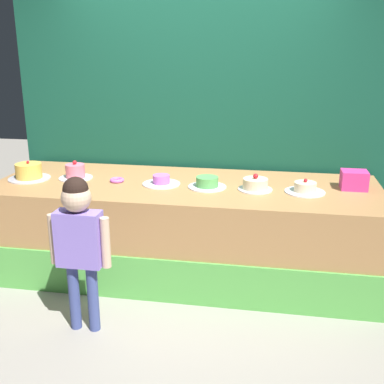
{
  "coord_description": "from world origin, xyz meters",
  "views": [
    {
      "loc": [
        0.72,
        -3.2,
        1.91
      ],
      "look_at": [
        0.1,
        0.34,
        0.8
      ],
      "focal_mm": 44.43,
      "sensor_mm": 36.0,
      "label": 1
    }
  ],
  "objects": [
    {
      "name": "donut",
      "position": [
        -0.59,
        0.53,
        0.81
      ],
      "size": [
        0.12,
        0.12,
        0.03
      ],
      "primitive_type": "torus",
      "color": "#CC66D8",
      "rests_on": "stage_platform"
    },
    {
      "name": "cake_center_right",
      "position": [
        0.2,
        0.5,
        0.83
      ],
      "size": [
        0.31,
        0.31,
        0.09
      ],
      "color": "silver",
      "rests_on": "stage_platform"
    },
    {
      "name": "cake_far_right",
      "position": [
        0.98,
        0.49,
        0.83
      ],
      "size": [
        0.32,
        0.32,
        0.11
      ],
      "color": "silver",
      "rests_on": "stage_platform"
    },
    {
      "name": "pink_box",
      "position": [
        1.37,
        0.66,
        0.87
      ],
      "size": [
        0.21,
        0.18,
        0.15
      ],
      "primitive_type": "cube",
      "rotation": [
        0.0,
        0.0,
        0.01
      ],
      "color": "#E43791",
      "rests_on": "stage_platform"
    },
    {
      "name": "cake_far_left",
      "position": [
        -1.37,
        0.48,
        0.86
      ],
      "size": [
        0.36,
        0.36,
        0.16
      ],
      "color": "silver",
      "rests_on": "stage_platform"
    },
    {
      "name": "cake_right",
      "position": [
        0.59,
        0.49,
        0.84
      ],
      "size": [
        0.28,
        0.28,
        0.14
      ],
      "color": "silver",
      "rests_on": "stage_platform"
    },
    {
      "name": "ground_plane",
      "position": [
        0.0,
        0.0,
        0.0
      ],
      "size": [
        12.0,
        12.0,
        0.0
      ],
      "primitive_type": "plane",
      "color": "gray"
    },
    {
      "name": "cake_left",
      "position": [
        -0.98,
        0.57,
        0.85
      ],
      "size": [
        0.29,
        0.29,
        0.16
      ],
      "color": "silver",
      "rests_on": "stage_platform"
    },
    {
      "name": "curtain_backdrop",
      "position": [
        0.0,
        1.22,
        1.36
      ],
      "size": [
        3.5,
        0.08,
        2.73
      ],
      "primitive_type": "cube",
      "color": "#144C38",
      "rests_on": "ground_plane"
    },
    {
      "name": "cake_center_left",
      "position": [
        -0.2,
        0.52,
        0.82
      ],
      "size": [
        0.32,
        0.32,
        0.08
      ],
      "color": "silver",
      "rests_on": "stage_platform"
    },
    {
      "name": "stage_platform",
      "position": [
        0.0,
        0.56,
        0.4
      ],
      "size": [
        3.22,
        1.14,
        0.8
      ],
      "color": "#B27F4C",
      "rests_on": "ground_plane"
    },
    {
      "name": "child_figure",
      "position": [
        -0.52,
        -0.45,
        0.71
      ],
      "size": [
        0.43,
        0.2,
        1.11
      ],
      "color": "#3F4C8C",
      "rests_on": "ground_plane"
    }
  ]
}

